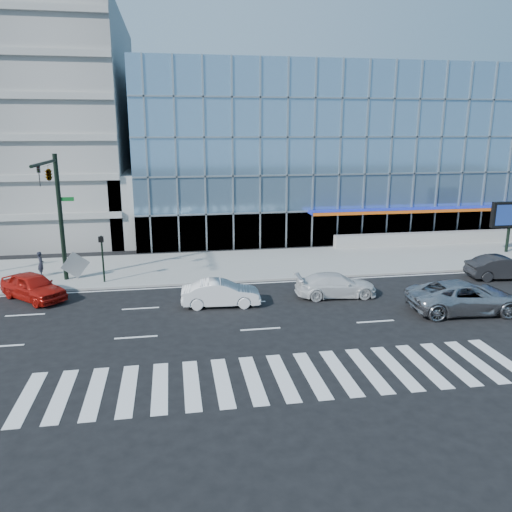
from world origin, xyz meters
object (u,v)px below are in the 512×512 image
Objects in this scene: white_suv at (336,285)px; pedestrian at (41,264)px; tilted_panel at (75,265)px; ped_signal_post at (102,252)px; silver_suv at (465,297)px; dark_sedan at (503,268)px; marquee_sign at (511,215)px; red_sedan at (33,286)px; white_sedan at (221,293)px; traffic_signal at (52,189)px.

pedestrian is at bearing 71.91° from white_suv.
pedestrian is 1.27× the size of tilted_panel.
ped_signal_post is 4.90m from pedestrian.
silver_suv is 3.67× the size of pedestrian.
dark_sedan is (12.00, 1.59, 0.07)m from white_suv.
tilted_panel is (-32.39, -1.97, -2.00)m from marquee_sign.
ped_signal_post is 4.55m from red_sedan.
marquee_sign is 0.92× the size of white_sedan.
traffic_signal is 1.32× the size of silver_suv.
ped_signal_post is at bearing 56.99° from white_sedan.
silver_suv is 23.63m from tilted_panel.
tilted_panel is at bearing 58.43° from white_sedan.
white_sedan is 0.94× the size of dark_sedan.
silver_suv is 26.21m from pedestrian.
marquee_sign is 2.42× the size of pedestrian.
red_sedan is (-29.42, 0.82, 0.01)m from dark_sedan.
white_suv is 12.11m from dark_sedan.
white_suv is at bearing -132.12° from pedestrian.
silver_suv is at bearing -60.35° from red_sedan.
marquee_sign is (33.00, 3.42, -3.10)m from traffic_signal.
ped_signal_post is 0.63× the size of white_suv.
traffic_signal reaches higher than ped_signal_post.
traffic_signal is 17.70m from white_suv.
pedestrian reaches higher than silver_suv.
silver_suv is (-10.74, -11.44, -2.23)m from marquee_sign.
marquee_sign is 3.08× the size of tilted_panel.
dark_sedan is 30.47m from pedestrian.
marquee_sign is 25.08m from white_sedan.
silver_suv is at bearing 137.22° from dark_sedan.
tilted_panel is at bearing -135.17° from pedestrian.
tilted_panel is (-21.65, 9.46, 0.22)m from silver_suv.
ped_signal_post is 1.82× the size of pedestrian.
traffic_signal reaches higher than white_sedan.
traffic_signal is 2.67× the size of ped_signal_post.
white_suv is 1.03× the size of dark_sedan.
traffic_signal is 1.76× the size of red_sedan.
white_suv is 2.89× the size of pedestrian.
dark_sedan is at bearing -121.22° from pedestrian.
marquee_sign reaches higher than ped_signal_post.
dark_sedan is 3.56× the size of tilted_panel.
dark_sedan is at bearing -79.66° from white_suv.
white_sedan is (9.43, -4.83, -5.45)m from traffic_signal.
ped_signal_post is at bearing 73.77° from white_suv.
traffic_signal is 1.73× the size of dark_sedan.
marquee_sign reaches higher than dark_sedan.
traffic_signal is 5.85m from red_sedan.
tilted_panel is (-8.82, 6.28, 0.35)m from white_sedan.
silver_suv is at bearing -133.21° from marquee_sign.
white_sedan is at bearing 80.05° from silver_suv.
tilted_panel is (-15.65, 5.81, 0.37)m from white_suv.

